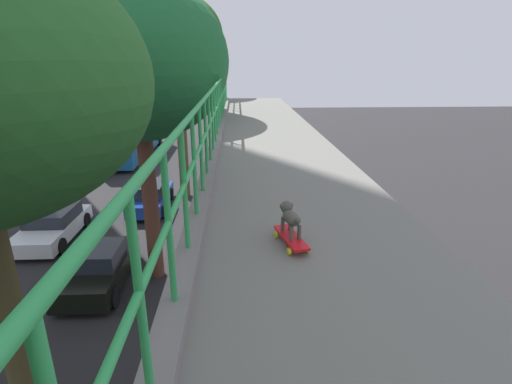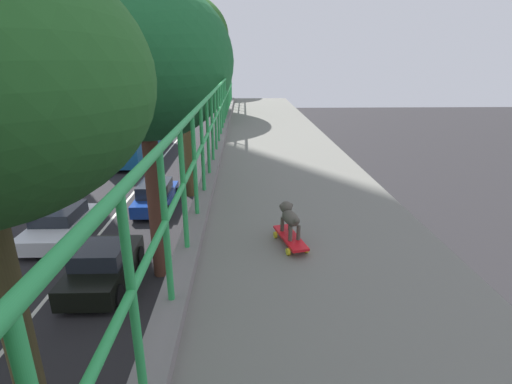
% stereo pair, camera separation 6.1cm
% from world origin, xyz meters
% --- Properties ---
extents(car_black_fifth, '(1.88, 3.82, 1.43)m').
position_xyz_m(car_black_fifth, '(-4.50, 10.30, 0.66)').
color(car_black_fifth, black).
rests_on(car_black_fifth, ground).
extents(car_white_sixth, '(1.90, 4.15, 1.31)m').
position_xyz_m(car_white_sixth, '(-7.57, 13.92, 0.64)').
color(car_white_sixth, silver).
rests_on(car_white_sixth, ground).
extents(car_blue_seventh, '(1.73, 4.06, 1.40)m').
position_xyz_m(car_blue_seventh, '(-4.23, 17.25, 0.68)').
color(car_blue_seventh, navy).
rests_on(car_blue_seventh, ground).
extents(city_bus, '(2.58, 10.93, 3.56)m').
position_xyz_m(city_bus, '(-7.90, 28.88, 2.00)').
color(city_bus, '#144F82').
rests_on(city_bus, ground).
extents(roadside_tree_far, '(5.38, 5.38, 9.46)m').
position_xyz_m(roadside_tree_far, '(-2.71, 10.86, 7.08)').
color(roadside_tree_far, '#563124').
rests_on(roadside_tree_far, ground).
extents(roadside_tree_farthest, '(4.62, 4.62, 10.28)m').
position_xyz_m(roadside_tree_farthest, '(-2.76, 19.18, 8.16)').
color(roadside_tree_farthest, brown).
rests_on(roadside_tree_farthest, ground).
extents(toy_skateboard, '(0.29, 0.58, 0.09)m').
position_xyz_m(toy_skateboard, '(0.68, 2.14, 5.58)').
color(toy_skateboard, red).
rests_on(toy_skateboard, overpass_deck).
extents(small_dog, '(0.20, 0.38, 0.29)m').
position_xyz_m(small_dog, '(0.67, 2.19, 5.78)').
color(small_dog, '#514C42').
rests_on(small_dog, toy_skateboard).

